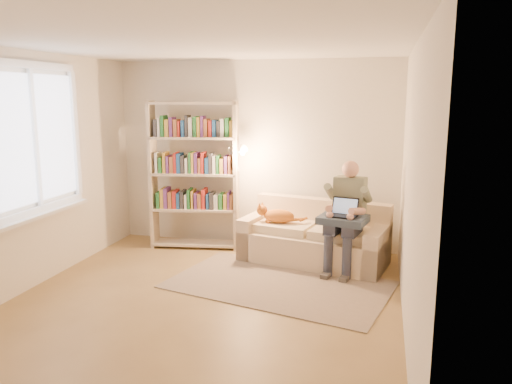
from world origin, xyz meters
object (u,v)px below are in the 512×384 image
(person, at_px, (347,210))
(bookshelf, at_px, (194,168))
(laptop, at_px, (341,211))
(cat, at_px, (280,215))
(sofa, at_px, (314,240))

(person, height_order, bookshelf, bookshelf)
(laptop, distance_m, bookshelf, 2.18)
(cat, bearing_deg, sofa, 14.78)
(laptop, relative_size, bookshelf, 0.18)
(person, bearing_deg, sofa, 162.26)
(sofa, xyz_separation_m, person, (0.41, -0.23, 0.47))
(laptop, bearing_deg, person, 76.53)
(cat, height_order, bookshelf, bookshelf)
(sofa, height_order, bookshelf, bookshelf)
(cat, height_order, laptop, laptop)
(bookshelf, bearing_deg, sofa, -15.99)
(laptop, bearing_deg, cat, 170.38)
(laptop, height_order, bookshelf, bookshelf)
(person, distance_m, laptop, 0.12)
(sofa, distance_m, person, 0.67)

